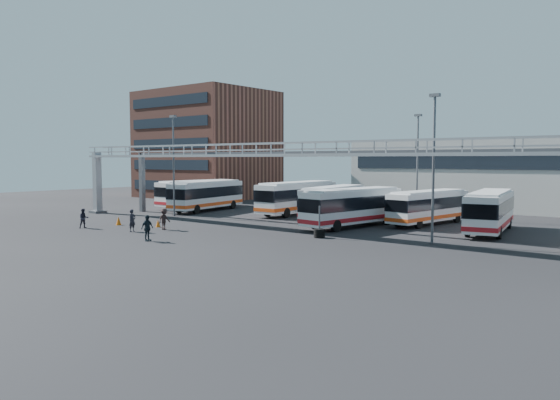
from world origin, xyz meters
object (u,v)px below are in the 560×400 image
Objects in this scene: bus_3 at (297,196)px; pedestrian_b at (84,218)px; light_pole_left at (174,160)px; cone_right at (158,223)px; bus_0 at (198,192)px; bus_5 at (353,206)px; bus_4 at (334,201)px; pedestrian_c at (164,219)px; pedestrian_d at (147,228)px; light_pole_mid at (434,160)px; bus_7 at (490,210)px; cone_left at (119,221)px; tire_stack at (319,232)px; pedestrian_a at (132,220)px; bus_6 at (429,206)px; bus_1 at (207,194)px; light_pole_back at (417,160)px.

pedestrian_b is (-7.17, -20.43, -1.07)m from bus_3.
cone_right is (5.99, -6.92, -5.40)m from light_pole_left.
bus_0 is 0.98× the size of bus_5.
bus_5 reaches higher than pedestrian_b.
bus_0 is 20.81m from pedestrian_b.
bus_4 is 22.80m from pedestrian_b.
pedestrian_c is 6.21m from pedestrian_d.
bus_7 is at bearing 81.16° from light_pole_mid.
tire_stack is at bearing 14.28° from cone_left.
bus_5 reaches higher than cone_left.
cone_left is at bearing 56.91° from pedestrian_a.
light_pole_left is at bearing -161.55° from bus_5.
pedestrian_b is at bearing -98.03° from cone_left.
bus_4 is 0.97× the size of bus_7.
bus_0 is (-5.42, 8.29, -3.91)m from light_pole_left.
light_pole_left is 1.00× the size of bus_6.
light_pole_mid is 27.40m from cone_left.
bus_5 reaches higher than bus_7.
light_pole_left is at bearing 23.59° from pedestrian_a.
light_pole_left is at bearing 170.24° from tire_stack.
tire_stack is at bearing -70.29° from bus_4.
bus_5 is 6.13× the size of pedestrian_a.
bus_6 is (28.74, 0.92, -0.14)m from bus_0.
pedestrian_d is at bearing -83.87° from bus_3.
pedestrian_a is (-16.53, -19.33, -0.77)m from bus_6.
light_pole_mid is 11.94m from bus_6.
bus_4 is 5.80× the size of pedestrian_d.
bus_6 is at bearing -1.50° from bus_3.
bus_4 is 6.08× the size of pedestrian_c.
cone_left is (7.52, -16.43, -1.44)m from bus_0.
light_pole_mid is 16.64m from bus_4.
bus_6 is at bearing -27.43° from pedestrian_b.
bus_6 is 22.98m from pedestrian_c.
pedestrian_b is 0.93× the size of pedestrian_c.
pedestrian_b is at bearing 116.55° from pedestrian_c.
bus_0 is 24.86m from bus_5.
bus_5 is (20.44, -2.48, -0.03)m from bus_1.
bus_4 is at bearing 146.00° from bus_5.
cone_left is (3.57, -14.13, -1.49)m from bus_1.
tire_stack is (21.81, -9.49, -1.46)m from bus_1.
light_pole_left is at bearing -145.01° from light_pole_back.
bus_4 is 6.22m from bus_5.
cone_left is at bearing -86.47° from bus_1.
bus_4 is 16.27× the size of cone_right.
tire_stack is at bearing -74.58° from pedestrian_c.
light_pole_left is 0.93× the size of bus_0.
light_pole_left is at bearing -135.47° from bus_3.
light_pole_mid is at bearing -18.55° from bus_5.
cone_right is at bearing -129.13° from bus_6.
light_pole_back is 0.92× the size of bus_5.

